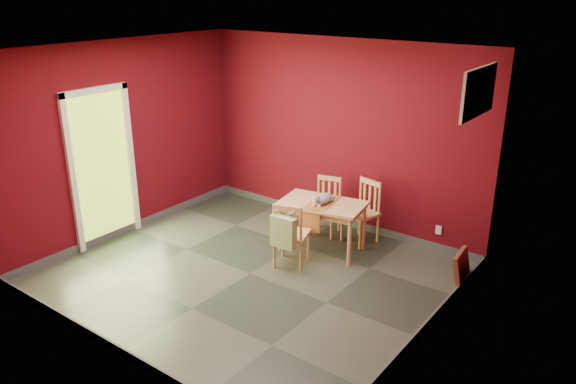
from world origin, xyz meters
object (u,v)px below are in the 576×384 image
Objects in this scene: dining_table at (322,208)px; chair_far_right at (363,211)px; cat at (323,197)px; picture_frame at (462,269)px; tote_bag at (283,232)px; chair_far_left at (326,205)px; chair_near at (291,233)px.

chair_far_right is at bearing 62.89° from dining_table.
cat is 1.92m from picture_frame.
chair_far_left is at bearing 100.44° from tote_bag.
chair_near is at bearing -111.29° from cat.
chair_far_left is (-0.27, 0.51, -0.18)m from dining_table.
chair_far_left is 2.16× the size of cat.
cat is 0.86× the size of picture_frame.
cat reaches higher than dining_table.
dining_table is 0.63m from chair_near.
cat is (0.30, -0.55, 0.36)m from chair_far_left.
chair_far_right and cat have the same top height.
chair_far_left is at bearing 117.95° from dining_table.
cat is (0.10, 0.57, 0.33)m from chair_near.
tote_bag is at bearing -151.80° from picture_frame.
tote_bag is at bearing -79.56° from chair_far_left.
chair_far_right is at bearing 55.56° from cat.
chair_far_right is (0.29, 0.57, -0.15)m from dining_table.
dining_table is 1.37× the size of chair_near.
chair_far_right reaches higher than tote_bag.
chair_far_right is 1.42m from tote_bag.
chair_far_right is at bearing 166.48° from picture_frame.
picture_frame is at bearing 22.66° from chair_near.
chair_far_right is 1.86× the size of tote_bag.
cat reaches higher than picture_frame.
chair_near reaches higher than tote_bag.
chair_near is 1.85× the size of tote_bag.
chair_near is 0.67m from cat.
cat is (-0.26, -0.60, 0.33)m from chair_far_right.
cat is (0.06, 0.78, 0.23)m from tote_bag.
tote_bag is 1.07× the size of picture_frame.
chair_far_right reaches higher than dining_table.
chair_far_right is 1.62m from picture_frame.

